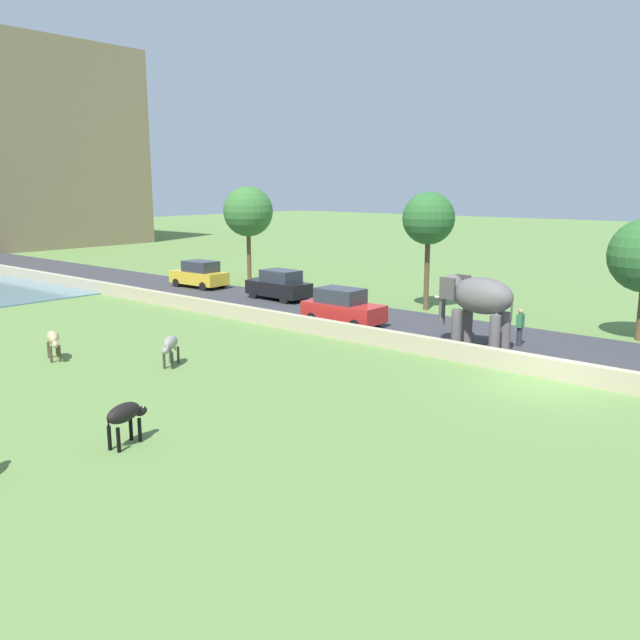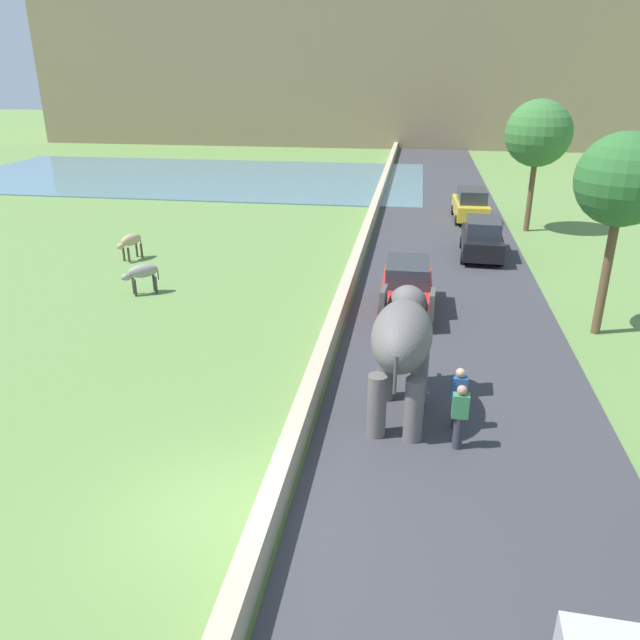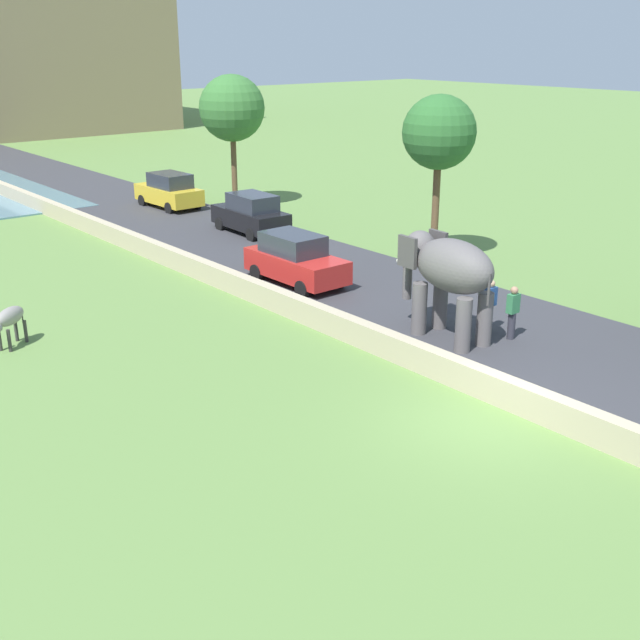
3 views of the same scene
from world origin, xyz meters
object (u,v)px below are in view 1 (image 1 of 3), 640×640
object	(u,v)px
cow_tan	(53,339)
car_black	(279,285)
cow_black	(125,415)
person_trailing	(520,327)
car_red	(343,307)
car_yellow	(199,275)
cow_grey	(170,345)
person_beside_elephant	(502,324)
elephant	(477,300)

from	to	relation	value
cow_tan	car_black	bearing A→B (deg)	9.98
cow_black	person_trailing	bearing A→B (deg)	-11.32
car_red	cow_tan	xyz separation A→B (m)	(-12.22, 4.51, -0.06)
car_yellow	cow_grey	distance (m)	19.17
car_yellow	car_red	bearing A→B (deg)	-102.32
car_yellow	cow_grey	world-z (taller)	car_yellow
cow_black	car_red	bearing A→B (deg)	17.96
car_black	car_yellow	xyz separation A→B (m)	(0.00, 7.22, 0.00)
person_beside_elephant	elephant	bearing A→B (deg)	159.98
car_yellow	cow_black	xyz separation A→B (m)	(-18.47, -19.40, -0.06)
cow_black	cow_grey	world-z (taller)	same
cow_tan	car_yellow	bearing A→B (deg)	32.85
person_beside_elephant	person_trailing	distance (m)	0.82
car_black	car_red	size ratio (longest dim) A/B	1.01
car_black	cow_tan	size ratio (longest dim) A/B	2.88
person_beside_elephant	cow_black	xyz separation A→B (m)	(-16.70, 2.52, -0.04)
car_black	car_yellow	distance (m)	7.22
person_beside_elephant	person_trailing	world-z (taller)	same
cow_grey	car_yellow	bearing A→B (deg)	47.25
person_trailing	elephant	bearing A→B (deg)	135.64
elephant	cow_grey	xyz separation A→B (m)	(-9.87, 7.35, -1.20)
cow_black	elephant	bearing A→B (deg)	-7.51
car_yellow	cow_grey	xyz separation A→B (m)	(-13.01, -14.08, -0.06)
cow_black	person_beside_elephant	bearing A→B (deg)	-8.57
elephant	car_red	size ratio (longest dim) A/B	0.87
cow_black	cow_grey	distance (m)	7.63
elephant	person_beside_elephant	size ratio (longest dim) A/B	2.15
car_yellow	car_black	bearing A→B (deg)	-90.03
cow_grey	cow_black	bearing A→B (deg)	-135.74
cow_tan	elephant	bearing A→B (deg)	-43.20
person_beside_elephant	cow_black	bearing A→B (deg)	171.43
person_beside_elephant	cow_tan	bearing A→B (deg)	138.60
person_beside_elephant	person_trailing	bearing A→B (deg)	-90.87
car_yellow	cow_black	size ratio (longest dim) A/B	2.85
car_yellow	car_red	world-z (taller)	same
elephant	car_yellow	bearing A→B (deg)	81.67
person_trailing	car_red	xyz separation A→B (m)	(-1.36, 8.30, 0.03)
car_black	car_yellow	bearing A→B (deg)	89.97
car_red	cow_black	xyz separation A→B (m)	(-15.32, -4.97, -0.06)
person_trailing	cow_black	xyz separation A→B (m)	(-16.69, 3.34, -0.04)
car_yellow	car_red	size ratio (longest dim) A/B	1.01
car_red	cow_grey	distance (m)	9.87
elephant	cow_grey	size ratio (longest dim) A/B	2.66
car_black	cow_black	distance (m)	22.12
person_beside_elephant	cow_grey	size ratio (longest dim) A/B	1.24
elephant	car_yellow	xyz separation A→B (m)	(3.14, 21.42, -1.14)
car_yellow	car_red	distance (m)	14.78
person_beside_elephant	car_red	size ratio (longest dim) A/B	0.41
person_trailing	cow_tan	distance (m)	18.68
cow_grey	cow_tan	bearing A→B (deg)	119.69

